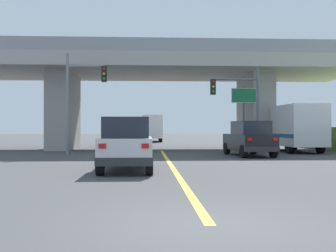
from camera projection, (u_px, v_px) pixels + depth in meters
The scene contains 10 objects.
ground at pixel (160, 149), 31.95m from camera, with size 160.00×160.00×0.00m, color #424244.
overpass_bridge at pixel (160, 80), 31.98m from camera, with size 30.30×9.28×7.62m.
lane_divider_stripe at pixel (171, 165), 18.15m from camera, with size 0.20×22.62×0.01m, color yellow.
suv_lead at pixel (127, 144), 15.82m from camera, with size 1.94×4.64×2.02m.
suv_crossing at pixel (249, 139), 23.86m from camera, with size 2.27×4.57×2.02m.
box_truck at pixel (294, 128), 28.11m from camera, with size 2.33×6.93×3.12m.
traffic_signal_nearside at pixel (242, 99), 25.83m from camera, with size 3.07×0.36×5.43m.
traffic_signal_farside at pixel (80, 92), 25.26m from camera, with size 2.47×0.36×6.18m.
highway_sign at pixel (244, 102), 29.34m from camera, with size 1.80×0.17×4.60m.
semi_truck_distant at pixel (152, 128), 49.32m from camera, with size 2.33×6.76×3.10m.
Camera 1 is at (-1.06, -6.82, 1.63)m, focal length 44.27 mm.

